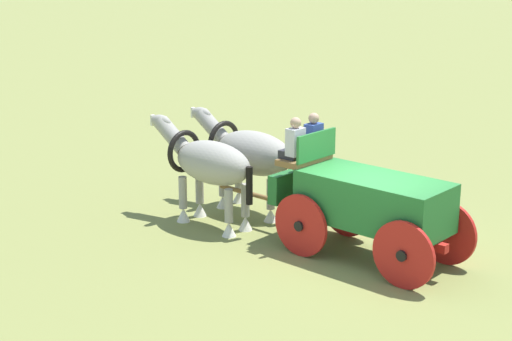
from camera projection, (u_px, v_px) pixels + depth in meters
ground_plane at (371, 259)px, 15.23m from camera, size 220.00×220.00×0.00m
show_wagon at (366, 200)px, 15.03m from camera, size 5.87×1.98×2.61m
draft_horse_near at (208, 164)px, 16.83m from camera, size 3.04×1.15×2.23m
draft_horse_off at (250, 154)px, 17.76m from camera, size 3.14×1.22×2.20m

